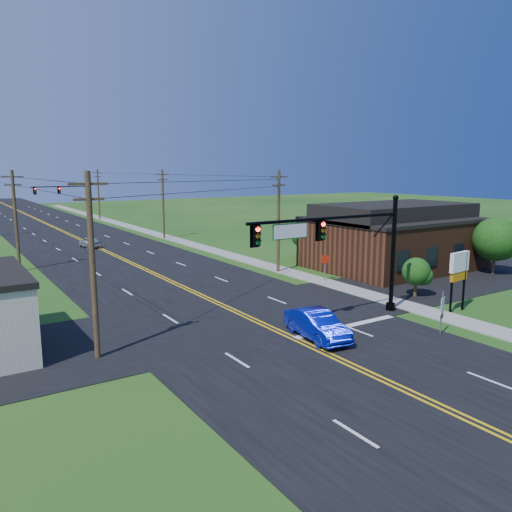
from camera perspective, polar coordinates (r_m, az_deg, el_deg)
ground at (r=22.53m, az=15.14°, el=-14.20°), size 260.00×260.00×0.00m
road_main at (r=66.03m, az=-18.99°, el=1.49°), size 16.00×220.00×0.04m
road_cross at (r=31.24m, az=-1.51°, el=-6.94°), size 70.00×10.00×0.04m
sidewalk at (r=60.22m, az=-6.90°, el=1.21°), size 2.00×160.00×0.08m
signal_mast_main at (r=29.64m, az=9.71°, el=1.38°), size 11.30×0.60×7.48m
signal_mast_far at (r=95.75m, az=-20.98°, el=6.55°), size 10.98×0.60×7.48m
brick_building at (r=48.00m, az=15.35°, el=1.51°), size 14.20×11.20×4.70m
utility_pole_left_a at (r=24.69m, az=-18.19°, el=-0.75°), size 1.80×0.28×9.00m
utility_pole_left_b at (r=49.10m, az=-25.77°, el=3.84°), size 1.80×0.28×9.00m
utility_pole_right_a at (r=43.87m, az=2.58°, el=4.21°), size 1.80×0.28×9.00m
utility_pole_right_b at (r=66.69m, az=-10.57°, el=6.01°), size 1.80×0.28×9.00m
utility_pole_right_c at (r=95.08m, az=-17.56°, el=6.83°), size 1.80×0.28×9.00m
tree_right_front at (r=47.78m, az=25.70°, el=1.74°), size 3.80×3.80×5.00m
tree_right_back at (r=51.00m, az=5.63°, el=2.57°), size 3.00×3.00×4.10m
shrub_corner at (r=37.40m, az=17.84°, el=-1.71°), size 2.00×2.00×2.86m
blue_car at (r=27.35m, az=6.97°, el=-7.86°), size 2.20×4.80×1.52m
distant_car at (r=61.35m, az=-18.51°, el=1.48°), size 2.06×3.83×1.24m
route_sign at (r=29.49m, az=20.50°, el=-5.77°), size 0.58×0.26×2.44m
stop_sign at (r=41.09m, az=7.89°, el=-0.69°), size 0.76×0.26×2.20m
pylon_sign at (r=34.27m, az=22.20°, el=-1.31°), size 1.91×0.46×3.89m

